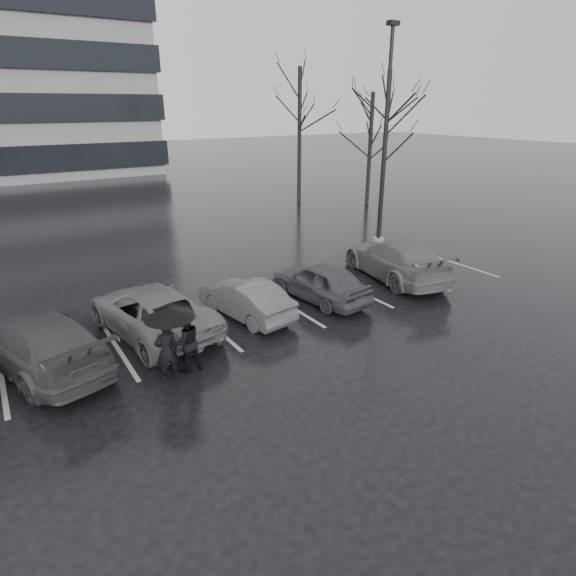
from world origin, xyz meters
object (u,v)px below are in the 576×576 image
at_px(pedestrian_right, 186,342).
at_px(pedestrian_left, 167,351).
at_px(car_west_c, 40,343).
at_px(tree_east, 385,148).
at_px(lamp_post, 384,149).
at_px(car_west_a, 246,299).
at_px(car_main, 320,282).
at_px(car_east, 396,259).
at_px(car_west_b, 152,311).
at_px(tree_ne, 370,150).
at_px(tree_north, 299,137).

bearing_deg(pedestrian_right, pedestrian_left, 14.87).
xyz_separation_m(car_west_c, tree_east, (18.83, 8.03, 3.28)).
height_order(car_west_c, lamp_post, lamp_post).
xyz_separation_m(car_west_a, car_west_c, (-5.83, -0.07, 0.13)).
distance_m(car_main, car_east, 3.76).
bearing_deg(car_east, car_main, 14.90).
height_order(pedestrian_right, tree_east, tree_east).
distance_m(car_west_b, pedestrian_right, 2.57).
distance_m(tree_ne, tree_north, 4.67).
height_order(pedestrian_left, tree_ne, tree_ne).
relative_size(car_main, car_west_c, 0.78).
relative_size(car_west_a, tree_north, 0.42).
xyz_separation_m(car_west_b, lamp_post, (12.35, 3.89, 3.68)).
relative_size(tree_east, tree_north, 0.94).
bearing_deg(pedestrian_right, tree_east, -150.58).
bearing_deg(car_west_c, pedestrian_left, 121.63).
xyz_separation_m(car_main, car_west_b, (-5.61, 0.55, 0.03)).
xyz_separation_m(pedestrian_left, tree_ne, (18.85, 14.29, 2.72)).
distance_m(pedestrian_right, tree_east, 19.02).
height_order(car_main, tree_north, tree_north).
distance_m(car_west_a, tree_north, 19.52).
bearing_deg(car_west_c, car_west_a, 164.67).
relative_size(tree_ne, tree_north, 0.82).
height_order(car_main, car_west_b, car_west_b).
relative_size(car_east, tree_east, 0.64).
xyz_separation_m(car_west_b, tree_east, (15.83, 7.54, 3.32)).
relative_size(car_east, pedestrian_left, 3.29).
bearing_deg(tree_east, car_east, -129.58).
relative_size(car_east, lamp_post, 0.54).
xyz_separation_m(car_west_c, lamp_post, (15.35, 4.38, 3.64)).
bearing_deg(car_west_b, car_east, 169.41).
xyz_separation_m(car_main, car_west_c, (-8.61, 0.06, 0.06)).
relative_size(car_east, tree_ne, 0.73).
xyz_separation_m(car_west_a, tree_north, (12.00, 14.96, 3.66)).
xyz_separation_m(car_main, tree_east, (10.22, 8.09, 3.34)).
bearing_deg(tree_north, lamp_post, -103.09).
relative_size(car_east, tree_north, 0.60).
bearing_deg(tree_north, car_west_a, -128.73).
distance_m(car_east, lamp_post, 6.29).
bearing_deg(car_main, car_east, 177.51).
bearing_deg(car_main, pedestrian_right, 13.42).
relative_size(car_main, tree_north, 0.45).
bearing_deg(lamp_post, car_west_b, -162.51).
distance_m(car_west_b, pedestrian_left, 2.80).
bearing_deg(car_west_b, car_west_c, 0.48).
distance_m(pedestrian_left, tree_east, 19.58).
bearing_deg(car_main, tree_north, -127.92).
bearing_deg(pedestrian_left, tree_ne, -142.55).
distance_m(pedestrian_left, lamp_post, 14.92).
relative_size(car_west_a, car_west_c, 0.73).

